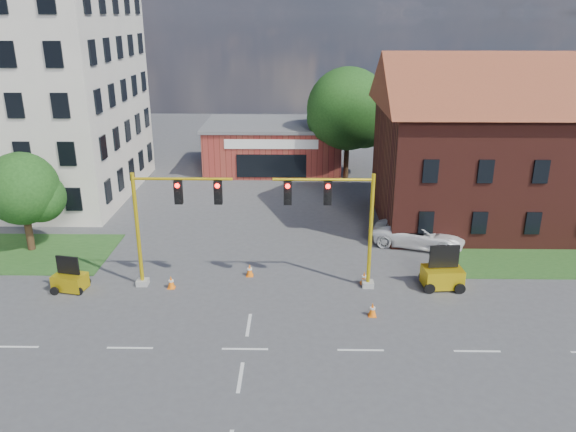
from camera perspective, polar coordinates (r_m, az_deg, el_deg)
The scene contains 16 objects.
ground at distance 24.99m, azimuth -4.40°, elevation -13.33°, with size 120.00×120.00×0.00m, color #434346.
grass_verge_ne at distance 36.37m, azimuth 26.68°, elevation -4.35°, with size 14.00×4.00×0.08m, color #224D1C.
lane_markings at distance 22.55m, azimuth -5.11°, elevation -17.49°, with size 60.00×36.00×0.01m, color silver, non-canonical shape.
brick_shop at distance 52.11m, azimuth -1.51°, elevation 7.15°, with size 12.40×8.40×4.30m.
townhouse_row at distance 40.78m, azimuth 23.92°, elevation 7.28°, with size 21.00×11.00×11.50m.
tree_large at distance 48.74m, azimuth 6.53°, elevation 10.48°, with size 7.35×7.00×9.54m.
tree_nw_front at distance 36.58m, azimuth -25.04°, elevation 2.32°, with size 4.52×4.31×6.11m.
signal_mast_west at distance 29.26m, azimuth -12.07°, elevation -0.01°, with size 5.30×0.60×6.20m.
signal_mast_east at distance 28.59m, azimuth 5.20°, elevation -0.11°, with size 5.30×0.60×6.20m.
trailer_west at distance 31.54m, azimuth -21.28°, elevation -6.08°, with size 1.80×1.39×1.83m.
trailer_east at distance 30.73m, azimuth 15.40°, elevation -5.80°, with size 2.11×1.50×2.28m.
cone_a at distance 30.35m, azimuth -11.79°, elevation -6.60°, with size 0.40×0.40×0.70m.
cone_b at distance 31.09m, azimuth -3.92°, elevation -5.52°, with size 0.40×0.40×0.70m.
cone_c at distance 27.45m, azimuth 8.57°, elevation -9.39°, with size 0.40×0.40×0.70m.
cone_d at distance 30.45m, azimuth 7.74°, elevation -6.24°, with size 0.40×0.40×0.70m.
pickup_white at distance 35.74m, azimuth 13.14°, elevation -1.79°, with size 2.57×5.56×1.55m, color white.
Camera 1 is at (2.22, -20.79, 13.68)m, focal length 35.00 mm.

